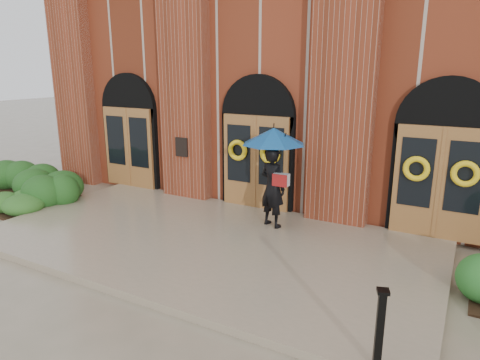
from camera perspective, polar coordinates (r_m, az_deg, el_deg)
The scene contains 7 objects.
ground at distance 9.66m, azimuth -5.36°, elevation -8.83°, with size 90.00×90.00×0.00m, color gray.
landing at distance 9.74m, azimuth -4.87°, elevation -8.12°, with size 10.00×5.30×0.15m, color gray.
church_building at distance 16.84m, azimuth 11.76°, elevation 13.28°, with size 16.20×12.53×7.00m.
man_with_umbrella at distance 9.97m, azimuth 4.46°, elevation 2.90°, with size 1.89×1.89×2.38m.
metal_post at distance 5.90m, azimuth 18.14°, elevation -18.16°, with size 0.19×0.19×1.09m.
hedge_wall_left at distance 14.52m, azimuth -26.41°, elevation -0.39°, with size 3.45×1.38×0.88m, color #1B4416.
hedge_front_left at distance 13.48m, azimuth -27.77°, elevation -2.45°, with size 1.47×1.26×0.52m, color #28551D.
Camera 1 is at (5.03, -7.29, 3.86)m, focal length 32.00 mm.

